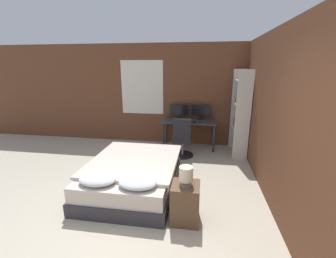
{
  "coord_description": "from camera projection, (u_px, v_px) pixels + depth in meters",
  "views": [
    {
      "loc": [
        0.8,
        -2.08,
        2.11
      ],
      "look_at": [
        0.04,
        2.71,
        0.75
      ],
      "focal_mm": 24.0,
      "sensor_mm": 36.0,
      "label": 1
    }
  ],
  "objects": [
    {
      "name": "office_chair",
      "position": [
        182.0,
        142.0,
        5.35
      ],
      "size": [
        0.52,
        0.52,
        0.96
      ],
      "color": "black",
      "rests_on": "ground_plane"
    },
    {
      "name": "ground_plane",
      "position": [
        129.0,
        250.0,
        2.67
      ],
      "size": [
        20.0,
        20.0,
        0.0
      ],
      "primitive_type": "plane",
      "color": "#B2A893"
    },
    {
      "name": "nightstand",
      "position": [
        185.0,
        203.0,
        3.12
      ],
      "size": [
        0.39,
        0.39,
        0.56
      ],
      "color": "brown",
      "rests_on": "ground_plane"
    },
    {
      "name": "bedside_lamp",
      "position": [
        186.0,
        174.0,
        3.01
      ],
      "size": [
        0.19,
        0.19,
        0.26
      ],
      "color": "gray",
      "rests_on": "nightstand"
    },
    {
      "name": "bookshelf",
      "position": [
        241.0,
        110.0,
        5.3
      ],
      "size": [
        0.33,
        0.87,
        2.05
      ],
      "color": "beige",
      "rests_on": "ground_plane"
    },
    {
      "name": "keyboard",
      "position": [
        189.0,
        122.0,
        5.67
      ],
      "size": [
        0.39,
        0.13,
        0.02
      ],
      "color": "black",
      "rests_on": "desk"
    },
    {
      "name": "computer_mouse",
      "position": [
        200.0,
        122.0,
        5.63
      ],
      "size": [
        0.07,
        0.05,
        0.04
      ],
      "color": "black",
      "rests_on": "desk"
    },
    {
      "name": "bed",
      "position": [
        133.0,
        175.0,
        3.97
      ],
      "size": [
        1.5,
        1.97,
        0.59
      ],
      "color": "#2D2D33",
      "rests_on": "ground_plane"
    },
    {
      "name": "monitor_right",
      "position": [
        200.0,
        111.0,
        5.94
      ],
      "size": [
        0.5,
        0.16,
        0.39
      ],
      "color": "black",
      "rests_on": "desk"
    },
    {
      "name": "wall_back",
      "position": [
        173.0,
        95.0,
        6.11
      ],
      "size": [
        12.0,
        0.08,
        2.7
      ],
      "color": "brown",
      "rests_on": "ground_plane"
    },
    {
      "name": "wall_side_right",
      "position": [
        275.0,
        118.0,
        3.44
      ],
      "size": [
        0.06,
        12.0,
        2.7
      ],
      "color": "brown",
      "rests_on": "ground_plane"
    },
    {
      "name": "desk",
      "position": [
        189.0,
        124.0,
        5.88
      ],
      "size": [
        1.39,
        0.59,
        0.73
      ],
      "color": "#38383D",
      "rests_on": "ground_plane"
    },
    {
      "name": "monitor_left",
      "position": [
        179.0,
        111.0,
        6.02
      ],
      "size": [
        0.5,
        0.16,
        0.39
      ],
      "color": "black",
      "rests_on": "desk"
    }
  ]
}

